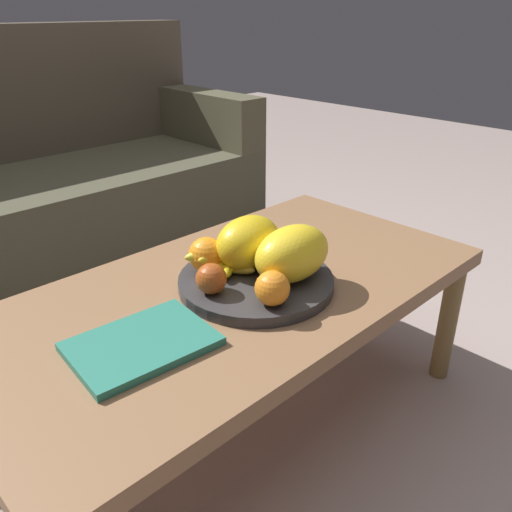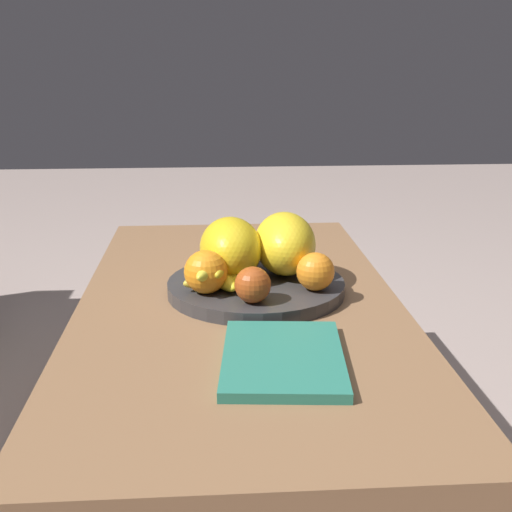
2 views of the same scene
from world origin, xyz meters
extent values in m
plane|color=#A49089|center=(0.00, 0.00, 0.00)|extent=(8.00, 8.00, 0.00)
cube|color=#8C6342|center=(0.00, 0.00, 0.38)|extent=(1.17, 0.60, 0.04)
cylinder|color=olive|center=(0.54, -0.26, 0.18)|extent=(0.05, 0.05, 0.36)
cylinder|color=olive|center=(0.54, 0.26, 0.18)|extent=(0.05, 0.05, 0.36)
cylinder|color=#353436|center=(0.03, -0.03, 0.41)|extent=(0.34, 0.34, 0.03)
ellipsoid|color=yellow|center=(0.08, -0.09, 0.48)|extent=(0.19, 0.13, 0.12)
ellipsoid|color=yellow|center=(0.05, 0.01, 0.48)|extent=(0.17, 0.13, 0.12)
sphere|color=orange|center=(-0.03, -0.14, 0.46)|extent=(0.07, 0.07, 0.07)
sphere|color=orange|center=(-0.03, 0.06, 0.46)|extent=(0.08, 0.08, 0.08)
sphere|color=#AB4819|center=(-0.08, -0.02, 0.45)|extent=(0.06, 0.06, 0.06)
ellipsoid|color=gold|center=(0.00, 0.03, 0.44)|extent=(0.09, 0.15, 0.03)
ellipsoid|color=yellow|center=(0.01, 0.04, 0.44)|extent=(0.15, 0.08, 0.03)
ellipsoid|color=yellow|center=(0.02, 0.04, 0.44)|extent=(0.14, 0.12, 0.03)
ellipsoid|color=yellow|center=(-0.01, 0.04, 0.46)|extent=(0.15, 0.10, 0.03)
ellipsoid|color=gold|center=(0.01, 0.04, 0.46)|extent=(0.15, 0.05, 0.03)
cube|color=#2C7E6A|center=(-0.28, -0.05, 0.40)|extent=(0.26, 0.20, 0.02)
camera|label=1|loc=(-0.67, -0.76, 0.96)|focal=36.52mm
camera|label=2|loc=(-1.18, 0.05, 0.84)|focal=46.66mm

